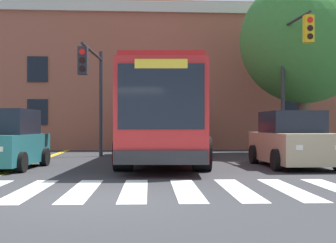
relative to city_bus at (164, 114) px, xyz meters
name	(u,v)px	position (x,y,z in m)	size (l,w,h in m)	color
ground_plane	(89,201)	(-1.87, -8.82, -1.78)	(120.00, 120.00, 0.00)	#303033
crosswalk	(56,190)	(-2.69, -7.43, -1.78)	(14.87, 3.96, 0.01)	white
lane_line_yellow_inner	(60,152)	(-4.89, 6.57, -1.78)	(0.12, 36.00, 0.01)	gold
lane_line_yellow_outer	(63,152)	(-4.73, 6.57, -1.78)	(0.12, 36.00, 0.01)	gold
city_bus	(164,114)	(0.00, 0.00, 0.00)	(3.45, 11.26, 3.31)	#B22323
car_teal_near_lane	(7,142)	(-5.08, -2.40, -0.92)	(2.22, 3.79, 1.87)	#236B70
car_tan_far_lane	(292,141)	(4.10, -2.28, -0.94)	(2.14, 4.41, 1.83)	tan
car_black_behind_bus	(175,131)	(1.05, 8.00, -0.74)	(2.57, 5.16, 2.19)	black
traffic_light_near_corner	(293,61)	(5.20, 0.93, 2.15)	(0.39, 2.88, 5.83)	#28282D
traffic_light_overhead	(93,80)	(-2.75, 1.51, 1.40)	(0.59, 4.23, 4.63)	#28282D
street_tree_curbside_large	(304,41)	(6.79, 3.99, 3.55)	(8.42, 8.46, 8.29)	brown
building_facade	(163,81)	(0.65, 12.07, 2.41)	(35.45, 7.17, 8.36)	#9E5642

